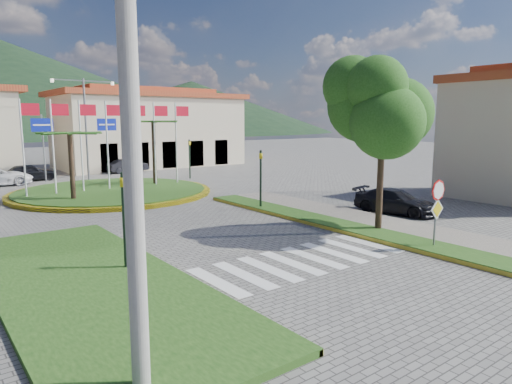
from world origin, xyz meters
TOP-DOWN VIEW (x-y plane):
  - ground at (0.00, 0.00)m, footprint 160.00×160.00m
  - sidewalk_right at (6.00, 2.00)m, footprint 4.00×28.00m
  - verge_right at (4.80, 2.00)m, footprint 1.60×28.00m
  - median_left at (-6.50, 6.00)m, footprint 5.00×14.00m
  - crosswalk at (0.00, 4.00)m, footprint 8.00×3.00m
  - roundabout_island at (0.00, 22.00)m, footprint 12.70×12.70m
  - stop_sign at (4.90, 1.96)m, footprint 0.80×0.11m
  - deciduous_tree at (5.50, 5.00)m, footprint 3.60×3.60m
  - utility_pole at (-7.50, 0.00)m, footprint 0.32×0.32m
  - traffic_light_left at (-5.20, 6.50)m, footprint 0.15×0.18m
  - traffic_light_right at (4.50, 12.00)m, footprint 0.15×0.18m
  - traffic_light_far at (8.00, 26.00)m, footprint 0.18×0.15m
  - direction_sign_west at (-2.00, 30.97)m, footprint 1.60×0.14m
  - direction_sign_east at (3.00, 30.97)m, footprint 1.60×0.14m
  - street_lamp_centre at (1.00, 30.00)m, footprint 4.80×0.16m
  - building_right at (10.00, 38.00)m, footprint 19.08×9.54m
  - hill_far_mid at (15.00, 160.00)m, footprint 180.00×180.00m
  - hill_far_east at (70.00, 135.00)m, footprint 120.00×120.00m
  - car_dark_a at (-2.91, 32.25)m, footprint 4.06×1.81m
  - car_dark_b at (5.52, 33.28)m, footprint 3.90×1.74m
  - car_side_right at (9.46, 7.00)m, footprint 2.57×4.56m

SIDE VIEW (x-z plane):
  - ground at x=0.00m, z-range 0.00..0.00m
  - crosswalk at x=0.00m, z-range 0.00..0.01m
  - sidewalk_right at x=6.00m, z-range 0.00..0.15m
  - verge_right at x=4.80m, z-range 0.00..0.18m
  - median_left at x=-6.50m, z-range 0.00..0.18m
  - roundabout_island at x=0.00m, z-range -2.82..3.18m
  - car_dark_b at x=5.52m, z-range 0.00..1.24m
  - car_side_right at x=9.46m, z-range 0.00..1.25m
  - car_dark_a at x=-2.91m, z-range 0.00..1.36m
  - stop_sign at x=4.90m, z-range 0.47..3.12m
  - traffic_light_left at x=-5.20m, z-range 0.34..3.54m
  - traffic_light_right at x=4.50m, z-range 0.34..3.54m
  - traffic_light_far at x=8.00m, z-range 0.34..3.54m
  - direction_sign_west at x=-2.00m, z-range 0.93..6.13m
  - direction_sign_east at x=3.00m, z-range 0.93..6.13m
  - building_right at x=10.00m, z-range -0.12..7.93m
  - street_lamp_centre at x=1.00m, z-range 0.50..8.50m
  - utility_pole at x=-7.50m, z-range 0.00..9.00m
  - deciduous_tree at x=5.50m, z-range 1.78..8.58m
  - hill_far_east at x=70.00m, z-range 0.00..18.00m
  - hill_far_mid at x=15.00m, z-range 0.00..30.00m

